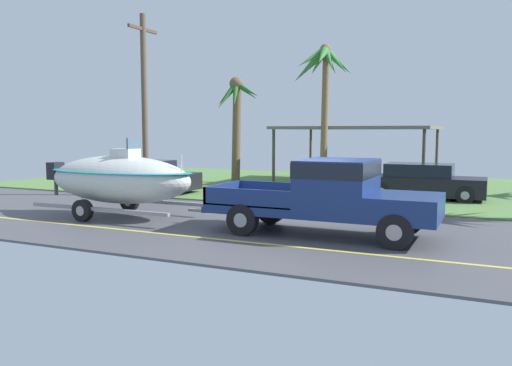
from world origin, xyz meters
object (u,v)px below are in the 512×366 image
pickup_truck_towing (336,194)px  palm_tree_mid (236,108)px  utility_pole (145,102)px  boat_on_trailer (119,179)px  parked_sedan_far (144,177)px  parked_sedan_near (423,182)px  palm_tree_near_left (323,75)px  carport_awning (359,129)px

pickup_truck_towing → palm_tree_mid: bearing=127.6°
palm_tree_mid → utility_pole: (-1.16, -5.92, 0.02)m
pickup_truck_towing → boat_on_trailer: boat_on_trailer is taller
palm_tree_mid → parked_sedan_far: bearing=-109.2°
parked_sedan_near → pickup_truck_towing: bearing=-97.9°
palm_tree_near_left → palm_tree_mid: 5.16m
palm_tree_near_left → utility_pole: 7.72m
parked_sedan_far → boat_on_trailer: bearing=-59.9°
parked_sedan_near → parked_sedan_far: bearing=-166.5°
palm_tree_mid → utility_pole: size_ratio=0.73×
palm_tree_mid → carport_awning: bearing=20.7°
boat_on_trailer → utility_pole: size_ratio=0.85×
parked_sedan_far → carport_awning: (7.47, 7.32, 2.05)m
boat_on_trailer → palm_tree_near_left: (3.47, 9.43, 3.87)m
boat_on_trailer → parked_sedan_near: boat_on_trailer is taller
palm_tree_near_left → parked_sedan_far: bearing=-149.2°
carport_awning → palm_tree_mid: size_ratio=1.38×
pickup_truck_towing → parked_sedan_far: size_ratio=1.32×
parked_sedan_near → utility_pole: bearing=-162.0°
parked_sedan_near → palm_tree_mid: (-9.32, 2.51, 3.09)m
parked_sedan_near → carport_awning: 6.26m
parked_sedan_near → utility_pole: utility_pole is taller
palm_tree_mid → utility_pole: utility_pole is taller
parked_sedan_far → carport_awning: 10.66m
parked_sedan_near → carport_awning: size_ratio=0.60×
pickup_truck_towing → parked_sedan_far: bearing=151.3°
pickup_truck_towing → parked_sedan_near: 8.23m
pickup_truck_towing → palm_tree_mid: size_ratio=1.13×
pickup_truck_towing → parked_sedan_near: (1.13, 8.15, -0.40)m
boat_on_trailer → utility_pole: 5.97m
boat_on_trailer → utility_pole: bearing=118.1°
parked_sedan_near → carport_awning: bearing=128.2°
carport_awning → palm_tree_near_left: 4.17m
carport_awning → utility_pole: size_ratio=1.01×
palm_tree_mid → utility_pole: bearing=-101.1°
boat_on_trailer → palm_tree_near_left: palm_tree_near_left is taller
parked_sedan_near → palm_tree_mid: palm_tree_mid is taller
utility_pole → parked_sedan_near: bearing=18.0°
pickup_truck_towing → palm_tree_mid: (-8.19, 10.65, 2.69)m
pickup_truck_towing → carport_awning: carport_awning is taller
carport_awning → utility_pole: utility_pole is taller
carport_awning → palm_tree_mid: 6.14m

